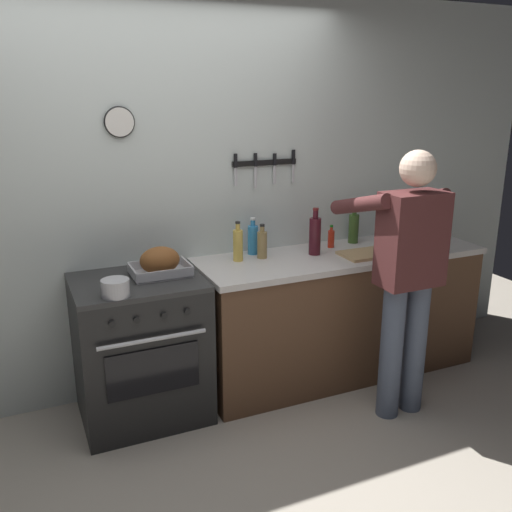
{
  "coord_description": "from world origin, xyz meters",
  "views": [
    {
      "loc": [
        -0.84,
        -2.17,
        1.98
      ],
      "look_at": [
        0.49,
        0.85,
        1.0
      ],
      "focal_mm": 39.28,
      "sensor_mm": 36.0,
      "label": 1
    }
  ],
  "objects": [
    {
      "name": "ground_plane",
      "position": [
        0.0,
        0.0,
        0.0
      ],
      "size": [
        8.0,
        8.0,
        0.0
      ],
      "primitive_type": "plane",
      "color": "#A89E8E"
    },
    {
      "name": "wall_back",
      "position": [
        0.0,
        1.35,
        1.3
      ],
      "size": [
        6.0,
        0.13,
        2.6
      ],
      "color": "silver",
      "rests_on": "ground"
    },
    {
      "name": "counter_block",
      "position": [
        1.2,
        0.99,
        0.45
      ],
      "size": [
        2.03,
        0.65,
        0.9
      ],
      "color": "brown",
      "rests_on": "ground"
    },
    {
      "name": "stove",
      "position": [
        -0.22,
        0.99,
        0.45
      ],
      "size": [
        0.76,
        0.67,
        0.9
      ],
      "color": "black",
      "rests_on": "ground"
    },
    {
      "name": "person_cook",
      "position": [
        1.28,
        0.38,
        0.95
      ],
      "size": [
        0.51,
        0.63,
        1.66
      ],
      "rotation": [
        0.0,
        0.0,
        1.46
      ],
      "color": "#4C566B",
      "rests_on": "ground"
    },
    {
      "name": "roasting_pan",
      "position": [
        -0.07,
        1.02,
        0.98
      ],
      "size": [
        0.35,
        0.26,
        0.18
      ],
      "color": "#B7B7BC",
      "rests_on": "stove"
    },
    {
      "name": "saucepan",
      "position": [
        -0.38,
        0.76,
        0.95
      ],
      "size": [
        0.15,
        0.15,
        0.1
      ],
      "color": "#B7B7BC",
      "rests_on": "stove"
    },
    {
      "name": "cutting_board",
      "position": [
        1.33,
        0.86,
        0.91
      ],
      "size": [
        0.36,
        0.24,
        0.02
      ],
      "primitive_type": "cube",
      "color": "tan",
      "rests_on": "counter_block"
    },
    {
      "name": "bottle_hot_sauce",
      "position": [
        1.21,
        1.14,
        0.97
      ],
      "size": [
        0.05,
        0.05,
        0.16
      ],
      "color": "red",
      "rests_on": "counter_block"
    },
    {
      "name": "bottle_dish_soap",
      "position": [
        0.63,
        1.21,
        1.01
      ],
      "size": [
        0.07,
        0.07,
        0.25
      ],
      "color": "#338CCC",
      "rests_on": "counter_block"
    },
    {
      "name": "bottle_vinegar",
      "position": [
        0.65,
        1.1,
        1.0
      ],
      "size": [
        0.07,
        0.07,
        0.23
      ],
      "color": "#997F4C",
      "rests_on": "counter_block"
    },
    {
      "name": "bottle_olive_oil",
      "position": [
        1.42,
        1.18,
        1.01
      ],
      "size": [
        0.07,
        0.07,
        0.27
      ],
      "color": "#385623",
      "rests_on": "counter_block"
    },
    {
      "name": "bottle_cooking_oil",
      "position": [
        0.48,
        1.1,
        1.01
      ],
      "size": [
        0.06,
        0.06,
        0.26
      ],
      "color": "gold",
      "rests_on": "counter_block"
    },
    {
      "name": "bottle_wine_red",
      "position": [
        1.01,
        1.03,
        1.04
      ],
      "size": [
        0.08,
        0.08,
        0.32
      ],
      "color": "#47141E",
      "rests_on": "counter_block"
    }
  ]
}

